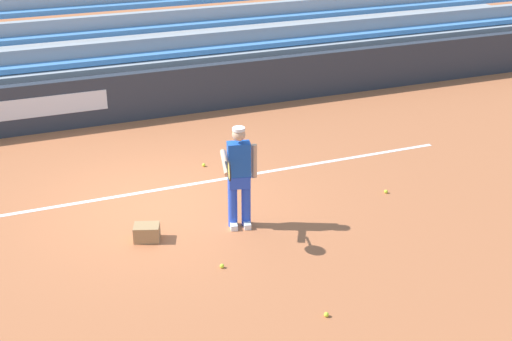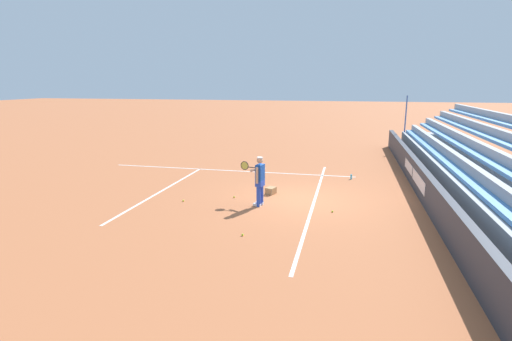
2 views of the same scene
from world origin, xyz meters
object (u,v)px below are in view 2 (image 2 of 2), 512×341
Objects in this scene: tennis_player at (259,180)px; ball_box_cardboard at (271,191)px; tennis_ball_far_left at (234,197)px; tennis_ball_toward_net at (332,211)px; water_bottle at (351,177)px; tennis_ball_by_box at (243,235)px; tennis_ball_near_player at (183,201)px.

tennis_player is 1.70m from ball_box_cardboard.
tennis_player is 4.29× the size of ball_box_cardboard.
tennis_ball_far_left and tennis_ball_toward_net have the same top height.
tennis_ball_far_left is 5.81m from water_bottle.
tennis_ball_toward_net is 4.91m from water_bottle.
tennis_ball_by_box is at bearing 158.60° from water_bottle.
tennis_ball_far_left is at bearing -62.07° from tennis_ball_near_player.
tennis_ball_far_left is at bearing 58.04° from tennis_player.
tennis_player is 3.01m from tennis_ball_by_box.
ball_box_cardboard is 4.36m from water_bottle.
ball_box_cardboard reaches higher than water_bottle.
tennis_ball_toward_net is (-0.21, -2.52, -0.86)m from tennis_player.
tennis_ball_far_left is at bearing 76.08° from tennis_ball_toward_net.
tennis_ball_toward_net is (2.67, -2.35, 0.00)m from tennis_ball_by_box.
ball_box_cardboard is at bearing -56.26° from tennis_ball_far_left.
tennis_ball_far_left is 0.30× the size of water_bottle.
tennis_ball_near_player and tennis_ball_toward_net have the same top height.
tennis_ball_near_player is 1.00× the size of tennis_ball_toward_net.
tennis_player is 5.67m from water_bottle.
ball_box_cardboard reaches higher than tennis_ball_near_player.
tennis_ball_near_player is 5.29m from tennis_ball_toward_net.
tennis_ball_toward_net is at bearing 172.95° from water_bottle.
ball_box_cardboard is 6.06× the size of tennis_ball_by_box.
tennis_ball_near_player is 0.30× the size of water_bottle.
tennis_player is 25.98× the size of tennis_ball_near_player.
tennis_ball_far_left is 1.00× the size of tennis_ball_near_player.
tennis_ball_near_player is (-0.88, 1.65, 0.00)m from tennis_ball_far_left.
tennis_player is 7.80× the size of water_bottle.
ball_box_cardboard is at bearing -59.51° from tennis_ball_near_player.
ball_box_cardboard is 1.82× the size of water_bottle.
water_bottle is at bearing -50.57° from tennis_ball_near_player.
tennis_ball_toward_net is 0.30× the size of water_bottle.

